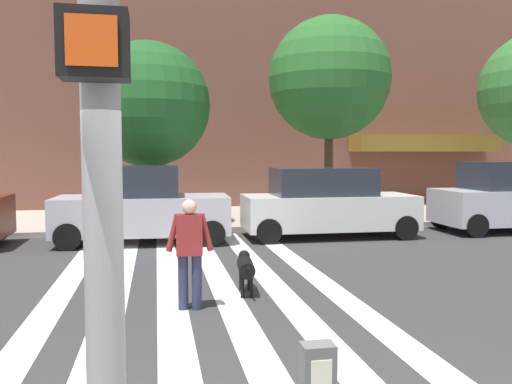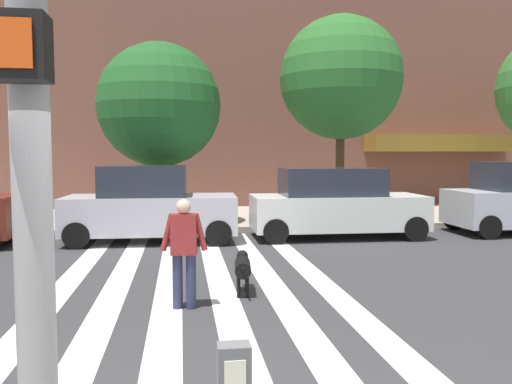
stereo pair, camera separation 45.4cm
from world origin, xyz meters
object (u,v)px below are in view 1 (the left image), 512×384
at_px(parked_car_behind_first, 141,207).
at_px(parked_car_third_in_line, 327,203).
at_px(pedestrian_dog_walker, 190,248).
at_px(street_tree_nearest, 148,105).
at_px(street_tree_middle, 329,79).
at_px(dog_on_leash, 246,267).

bearing_deg(parked_car_behind_first, parked_car_third_in_line, -0.01).
bearing_deg(pedestrian_dog_walker, street_tree_nearest, 94.62).
bearing_deg(pedestrian_dog_walker, street_tree_middle, 59.27).
xyz_separation_m(street_tree_nearest, pedestrian_dog_walker, (0.67, -8.34, -2.84)).
bearing_deg(dog_on_leash, street_tree_nearest, 102.13).
height_order(pedestrian_dog_walker, dog_on_leash, pedestrian_dog_walker).
relative_size(parked_car_behind_first, street_tree_middle, 0.69).
distance_m(parked_car_third_in_line, pedestrian_dog_walker, 7.36).
height_order(parked_car_behind_first, pedestrian_dog_walker, parked_car_behind_first).
xyz_separation_m(parked_car_third_in_line, pedestrian_dog_walker, (-4.16, -6.07, -0.01)).
distance_m(street_tree_middle, pedestrian_dog_walker, 10.48).
bearing_deg(street_tree_middle, parked_car_third_in_line, -109.69).
xyz_separation_m(parked_car_behind_first, street_tree_nearest, (0.19, 2.26, 2.83)).
xyz_separation_m(parked_car_behind_first, parked_car_third_in_line, (5.02, -0.00, -0.00)).
xyz_separation_m(street_tree_nearest, dog_on_leash, (1.63, -7.60, -3.32)).
xyz_separation_m(parked_car_behind_first, dog_on_leash, (1.82, -5.34, -0.49)).
bearing_deg(pedestrian_dog_walker, parked_car_behind_first, 98.07).
relative_size(parked_car_behind_first, dog_on_leash, 4.09).
distance_m(street_tree_middle, dog_on_leash, 9.65).
height_order(parked_car_behind_first, street_tree_nearest, street_tree_nearest).
relative_size(street_tree_nearest, pedestrian_dog_walker, 3.34).
bearing_deg(dog_on_leash, parked_car_behind_first, 108.83).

